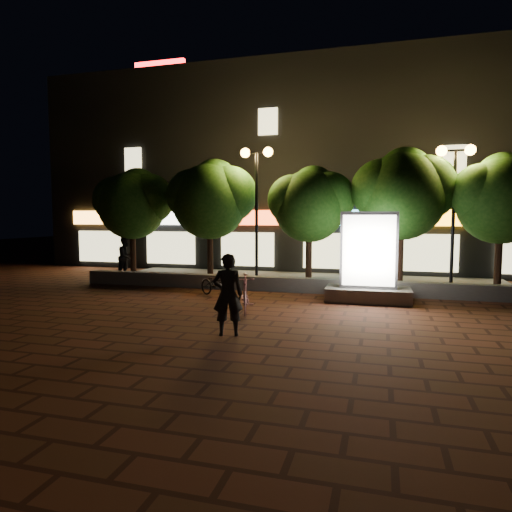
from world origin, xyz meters
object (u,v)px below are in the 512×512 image
(tree_left, at_px, (212,197))
(tree_mid, at_px, (311,201))
(ad_kiosk, at_px, (368,265))
(rider, at_px, (228,295))
(tree_far_right, at_px, (503,195))
(pedestrian, at_px, (126,257))
(scooter_parked, at_px, (216,284))
(tree_right, at_px, (403,191))
(tree_far_left, at_px, (134,201))
(scooter_pink, at_px, (245,293))
(street_lamp_right, at_px, (455,180))
(street_lamp_left, at_px, (257,180))

(tree_left, distance_m, tree_mid, 4.00)
(ad_kiosk, xyz_separation_m, rider, (-2.89, -5.02, -0.21))
(tree_far_right, height_order, pedestrian, tree_far_right)
(ad_kiosk, height_order, scooter_parked, ad_kiosk)
(tree_right, xyz_separation_m, tree_far_right, (3.20, -0.00, -0.20))
(tree_far_left, height_order, tree_far_right, tree_far_right)
(tree_mid, relative_size, rider, 2.44)
(scooter_pink, bearing_deg, tree_far_left, 124.90)
(ad_kiosk, relative_size, scooter_pink, 1.60)
(rider, relative_size, scooter_parked, 1.15)
(ad_kiosk, bearing_deg, tree_far_right, 31.43)
(tree_far_left, xyz_separation_m, scooter_pink, (6.49, -5.18, -2.76))
(scooter_pink, relative_size, pedestrian, 1.00)
(scooter_pink, xyz_separation_m, scooter_parked, (-1.64, 2.08, -0.11))
(tree_right, relative_size, street_lamp_right, 1.02)
(tree_left, height_order, tree_mid, tree_left)
(tree_left, height_order, rider, tree_left)
(tree_left, relative_size, tree_far_right, 1.03)
(ad_kiosk, bearing_deg, pedestrian, 166.29)
(tree_far_left, bearing_deg, tree_mid, -0.00)
(tree_left, height_order, street_lamp_left, street_lamp_left)
(street_lamp_left, height_order, scooter_parked, street_lamp_left)
(tree_far_left, bearing_deg, street_lamp_right, -1.21)
(scooter_parked, bearing_deg, tree_mid, -8.86)
(rider, bearing_deg, pedestrian, -64.65)
(tree_right, height_order, rider, tree_right)
(tree_mid, bearing_deg, tree_far_left, 180.00)
(street_lamp_right, xyz_separation_m, scooter_parked, (-7.60, -2.84, -3.47))
(tree_far_left, relative_size, street_lamp_left, 0.89)
(tree_right, xyz_separation_m, scooter_pink, (-4.32, -5.18, -3.04))
(tree_mid, height_order, tree_right, tree_right)
(street_lamp_right, bearing_deg, rider, -127.27)
(tree_left, xyz_separation_m, pedestrian, (-3.83, -0.17, -2.49))
(tree_left, relative_size, street_lamp_left, 0.94)
(scooter_pink, bearing_deg, tree_mid, 62.50)
(pedestrian, bearing_deg, tree_right, -78.31)
(street_lamp_left, height_order, scooter_pink, street_lamp_left)
(scooter_pink, distance_m, scooter_parked, 2.65)
(tree_mid, xyz_separation_m, scooter_parked, (-2.65, -3.11, -2.79))
(tree_far_right, distance_m, pedestrian, 14.53)
(pedestrian, bearing_deg, tree_mid, -77.95)
(tree_left, bearing_deg, tree_far_left, -180.00)
(tree_right, bearing_deg, scooter_parked, -152.45)
(pedestrian, bearing_deg, scooter_parked, -108.77)
(pedestrian, bearing_deg, tree_far_left, -52.36)
(tree_far_left, distance_m, tree_right, 10.81)
(scooter_parked, bearing_deg, rider, -124.70)
(tree_far_right, bearing_deg, scooter_pink, -145.40)
(scooter_pink, bearing_deg, street_lamp_right, 23.07)
(tree_left, bearing_deg, rider, -66.43)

